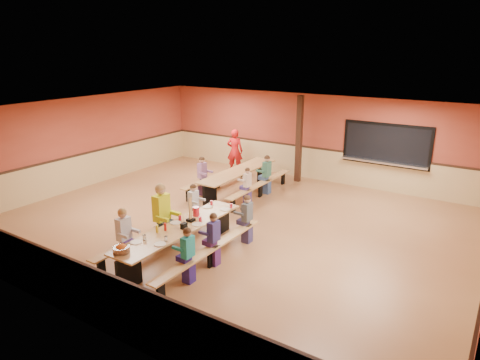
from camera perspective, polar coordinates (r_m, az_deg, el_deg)
The scene contains 23 objects.
ground at distance 11.57m, azimuth -0.98°, elevation -5.76°, with size 12.00×12.00×0.00m, color brown.
room_envelope at distance 11.32m, azimuth -1.00°, elevation -2.55°, with size 12.04×10.04×3.02m.
kitchen_pass_through at distance 14.51m, azimuth 18.89°, elevation 4.25°, with size 2.78×0.28×1.38m.
structural_post at distance 14.90m, azimuth 7.87°, elevation 5.39°, with size 0.18×0.18×3.00m, color black.
cafeteria_table_main at distance 9.67m, azimuth -7.90°, elevation -7.35°, with size 1.91×3.70×0.74m.
cafeteria_table_second at distance 13.83m, azimuth -0.21°, elevation 0.45°, with size 1.91×3.70×0.74m.
seated_child_white_left at distance 9.60m, azimuth -15.18°, elevation -7.32°, with size 0.40×0.32×1.27m, color silver, non-canonical shape.
seated_adult_yellow at distance 10.30m, azimuth -10.39°, elevation -4.58°, with size 0.51×0.41×1.49m, color #D7E715, non-canonical shape.
seated_child_grey_left at distance 11.18m, azimuth -6.21°, elevation -3.49°, with size 0.35×0.29×1.17m, color silver, non-canonical shape.
seated_child_teal_right at distance 8.66m, azimuth -6.94°, elevation -9.99°, with size 0.35×0.28×1.16m, color teal, non-canonical shape.
seated_child_navy_right at distance 9.26m, azimuth -3.51°, elevation -7.94°, with size 0.36×0.29×1.18m, color navy, non-canonical shape.
seated_child_char_right at distance 10.27m, azimuth 0.96°, elevation -5.26°, with size 0.36×0.29×1.18m, color #454A4E, non-canonical shape.
seated_child_purple_sec at distance 13.61m, azimuth -5.05°, elevation 0.52°, with size 0.38×0.31×1.24m, color #8C5D8B, non-canonical shape.
seated_child_green_sec at distance 13.71m, azimuth 3.59°, elevation 0.70°, with size 0.39×0.32×1.25m, color #356C57, non-canonical shape.
seated_child_tan_sec at distance 12.77m, azimuth 0.99°, elevation -0.83°, with size 0.32×0.27×1.12m, color beige, non-canonical shape.
standing_woman at distance 16.00m, azimuth -0.70°, elevation 3.90°, with size 0.60×0.39×1.65m, color red.
punch_pitcher at distance 10.10m, azimuth -5.87°, elevation -4.19°, with size 0.16×0.16×0.22m, color red.
chip_bowl at distance 8.65m, azimuth -15.55°, elevation -8.85°, with size 0.32×0.32×0.15m, color orange, non-canonical shape.
napkin_dispenser at distance 9.46m, azimuth -7.48°, elevation -6.08°, with size 0.10×0.14×0.13m, color black.
condiment_mustard at distance 9.36m, azimuth -11.01°, elevation -6.40°, with size 0.06×0.06×0.17m, color yellow.
condiment_ketchup at distance 9.42m, azimuth -9.93°, elevation -6.17°, with size 0.06×0.06×0.17m, color #B2140F.
table_paddle at distance 9.80m, azimuth -6.60°, elevation -4.72°, with size 0.16×0.16×0.56m.
place_settings at distance 9.57m, azimuth -7.97°, elevation -5.89°, with size 0.65×3.30×0.11m, color beige, non-canonical shape.
Camera 1 is at (5.96, -8.82, 4.54)m, focal length 32.00 mm.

